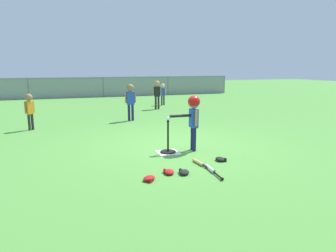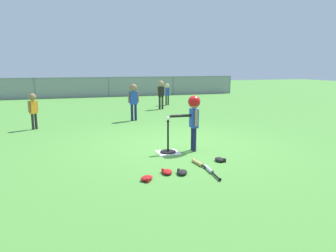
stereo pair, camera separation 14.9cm
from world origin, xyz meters
name	(u,v)px [view 1 (the left image)]	position (x,y,z in m)	size (l,w,h in m)	color
ground_plane	(176,145)	(0.00, 0.00, 0.00)	(60.00, 60.00, 0.00)	#51933D
home_plate	(168,152)	(-0.36, -0.49, 0.00)	(0.44, 0.44, 0.01)	white
batting_tee	(168,147)	(-0.36, -0.49, 0.10)	(0.32, 0.32, 0.66)	black
baseball_on_tee	(168,119)	(-0.36, -0.49, 0.70)	(0.07, 0.07, 0.07)	white
batter_child	(193,112)	(0.18, -0.52, 0.82)	(0.64, 0.33, 1.15)	#191E4C
fielder_deep_center	(157,91)	(1.37, 5.80, 0.75)	(0.34, 0.23, 1.17)	#262626
fielder_deep_right	(130,97)	(-0.25, 3.46, 0.76)	(0.35, 0.23, 1.19)	#191E4C
fielder_near_right	(29,107)	(-3.19, 2.90, 0.65)	(0.24, 0.22, 1.01)	#262626
fielder_deep_left	(163,91)	(2.03, 7.01, 0.63)	(0.28, 0.19, 0.98)	#262626
spare_bat_silver	(212,170)	(-0.07, -1.83, 0.03)	(0.12, 0.67, 0.06)	silver
spare_bat_wood	(200,164)	(-0.09, -1.46, 0.03)	(0.12, 0.70, 0.06)	#DBB266
glove_by_plate	(220,159)	(0.36, -1.35, 0.04)	(0.18, 0.23, 0.07)	black
glove_near_bats	(169,172)	(-0.77, -1.69, 0.04)	(0.21, 0.25, 0.07)	#B21919
glove_tossed_aside	(149,178)	(-1.16, -1.87, 0.04)	(0.27, 0.26, 0.07)	#B21919
glove_outfield_drop	(184,172)	(-0.54, -1.79, 0.04)	(0.25, 0.27, 0.07)	black
outfield_fence	(103,86)	(0.00, 11.91, 0.62)	(16.06, 0.06, 1.15)	slate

